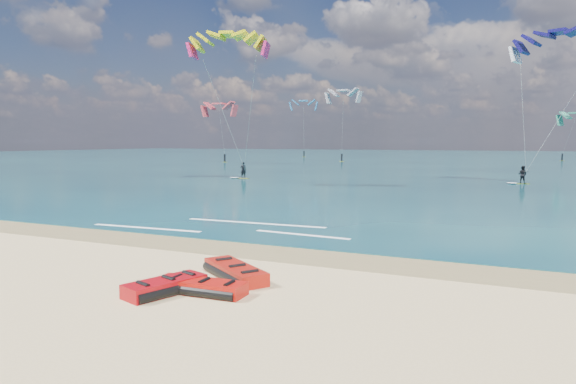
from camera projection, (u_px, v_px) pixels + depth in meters
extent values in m
plane|color=tan|center=(382.00, 178.00, 53.15)|extent=(320.00, 320.00, 0.00)
cube|color=brown|center=(144.00, 240.00, 19.61)|extent=(320.00, 2.40, 0.01)
cube|color=#0B303E|center=(454.00, 158.00, 111.18)|extent=(320.00, 200.00, 0.04)
cube|color=yellow|center=(243.00, 178.00, 51.45)|extent=(1.23, 0.40, 0.05)
imported|color=black|center=(243.00, 170.00, 51.37)|extent=(0.67, 0.51, 1.62)
cylinder|color=black|center=(244.00, 168.00, 50.99)|extent=(0.50, 0.04, 0.04)
cube|color=#8AB81B|center=(522.00, 184.00, 44.88)|extent=(1.27, 0.75, 0.05)
imported|color=black|center=(522.00, 175.00, 44.81)|extent=(0.92, 0.82, 1.54)
cylinder|color=black|center=(526.00, 172.00, 44.43)|extent=(0.48, 0.19, 0.04)
cube|color=white|center=(146.00, 228.00, 22.06)|extent=(5.41, 0.53, 0.01)
cube|color=white|center=(254.00, 223.00, 23.38)|extent=(6.85, 0.49, 0.01)
cube|color=white|center=(302.00, 235.00, 20.48)|extent=(4.15, 0.54, 0.01)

